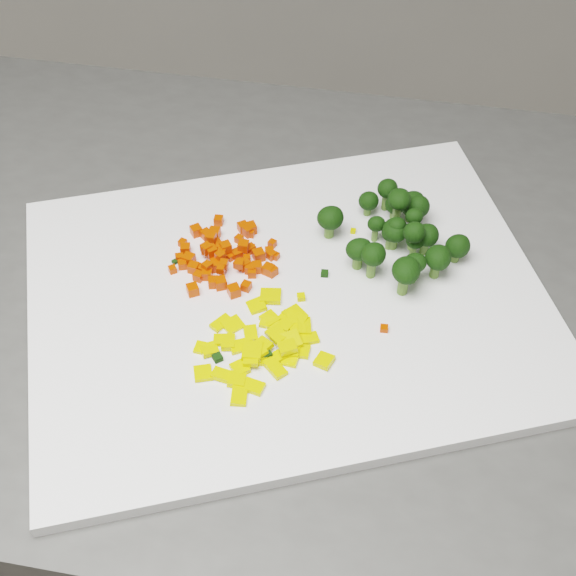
{
  "coord_description": "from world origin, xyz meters",
  "views": [
    {
      "loc": [
        0.09,
        0.04,
        1.49
      ],
      "look_at": [
        0.08,
        0.55,
        0.92
      ],
      "focal_mm": 50.0,
      "sensor_mm": 36.0,
      "label": 1
    }
  ],
  "objects_px": {
    "carrot_pile": "(221,250)",
    "pepper_pile": "(260,339)",
    "broccoli_pile": "(392,227)",
    "cutting_board": "(288,299)",
    "counter_block": "(268,489)"
  },
  "relations": [
    {
      "from": "carrot_pile",
      "to": "pepper_pile",
      "type": "distance_m",
      "value": 0.12
    },
    {
      "from": "pepper_pile",
      "to": "broccoli_pile",
      "type": "relative_size",
      "value": 0.97
    },
    {
      "from": "cutting_board",
      "to": "pepper_pile",
      "type": "xyz_separation_m",
      "value": [
        -0.02,
        -0.06,
        0.02
      ]
    },
    {
      "from": "carrot_pile",
      "to": "broccoli_pile",
      "type": "relative_size",
      "value": 0.83
    },
    {
      "from": "counter_block",
      "to": "pepper_pile",
      "type": "height_order",
      "value": "pepper_pile"
    },
    {
      "from": "pepper_pile",
      "to": "broccoli_pile",
      "type": "distance_m",
      "value": 0.18
    },
    {
      "from": "counter_block",
      "to": "carrot_pile",
      "type": "relative_size",
      "value": 8.67
    },
    {
      "from": "counter_block",
      "to": "pepper_pile",
      "type": "xyz_separation_m",
      "value": [
        0.01,
        -0.1,
        0.47
      ]
    },
    {
      "from": "cutting_board",
      "to": "pepper_pile",
      "type": "bearing_deg",
      "value": -111.06
    },
    {
      "from": "cutting_board",
      "to": "counter_block",
      "type": "bearing_deg",
      "value": 124.93
    },
    {
      "from": "cutting_board",
      "to": "pepper_pile",
      "type": "distance_m",
      "value": 0.07
    },
    {
      "from": "cutting_board",
      "to": "carrot_pile",
      "type": "relative_size",
      "value": 4.5
    },
    {
      "from": "cutting_board",
      "to": "broccoli_pile",
      "type": "relative_size",
      "value": 3.75
    },
    {
      "from": "broccoli_pile",
      "to": "cutting_board",
      "type": "bearing_deg",
      "value": -147.64
    },
    {
      "from": "counter_block",
      "to": "carrot_pile",
      "type": "bearing_deg",
      "value": 175.03
    }
  ]
}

